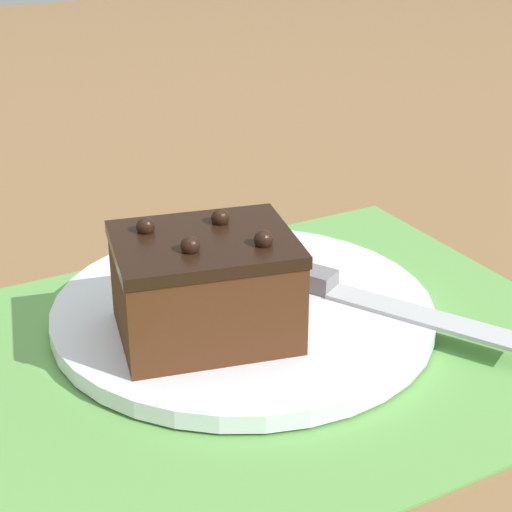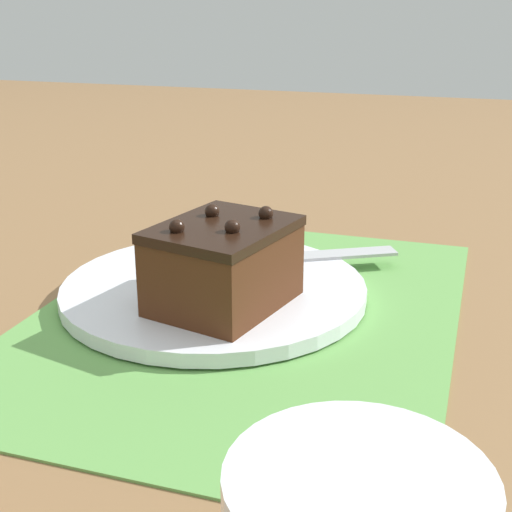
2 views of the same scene
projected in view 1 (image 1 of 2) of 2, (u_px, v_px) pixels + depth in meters
ground_plane at (243, 356)px, 0.56m from camera, size 3.00×3.00×0.00m
placemat_woven at (243, 353)px, 0.56m from camera, size 0.46×0.34×0.00m
cake_plate at (243, 311)px, 0.60m from camera, size 0.27×0.27×0.01m
chocolate_cake at (205, 286)px, 0.54m from camera, size 0.13×0.11×0.08m
serving_knife at (335, 287)px, 0.61m from camera, size 0.12×0.19×0.01m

